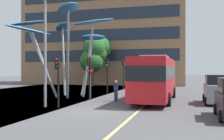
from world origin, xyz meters
TOP-DOWN VIEW (x-y plane):
  - ground at (-0.65, 0.00)m, footprint 120.00×240.00m
  - red_bus at (2.96, 6.46)m, footprint 2.94×10.29m
  - leaf_sculpture at (-5.43, 7.92)m, footprint 9.98×10.58m
  - traffic_light_kerb_near at (-2.84, 0.93)m, footprint 0.28×0.42m
  - traffic_light_kerb_far at (-2.44, 5.92)m, footprint 0.28×0.42m
  - traffic_light_island_mid at (-2.45, 11.29)m, footprint 0.28×0.42m
  - traffic_light_opposite at (-2.23, 17.67)m, footprint 0.28×0.42m
  - car_parked_mid at (7.65, 5.94)m, footprint 2.05×3.92m
  - street_lamp at (-3.50, 1.22)m, footprint 1.83×0.44m
  - tree_pavement_near at (-7.96, 23.93)m, footprint 4.46×4.92m
  - pedestrian at (-0.05, 5.58)m, footprint 0.34×0.34m
  - no_entry_sign at (-2.76, 7.11)m, footprint 0.60×0.12m
  - backdrop_building at (-8.71, 32.56)m, footprint 27.90×11.76m

SIDE VIEW (x-z plane):
  - ground at x=-0.65m, z-range -0.10..0.00m
  - pedestrian at x=-0.05m, z-range 0.00..1.68m
  - car_parked_mid at x=7.65m, z-range -0.06..2.09m
  - no_entry_sign at x=-2.76m, z-range 0.45..3.17m
  - red_bus at x=2.96m, z-range 0.17..3.79m
  - traffic_light_kerb_near at x=-2.84m, z-range 0.76..4.11m
  - traffic_light_kerb_far at x=-2.44m, z-range 0.81..4.42m
  - traffic_light_island_mid at x=-2.45m, z-range 0.82..4.44m
  - traffic_light_opposite at x=-2.23m, z-range 0.85..4.63m
  - street_lamp at x=-3.50m, z-range 1.07..8.70m
  - tree_pavement_near at x=-7.96m, z-range 1.28..8.89m
  - leaf_sculpture at x=-5.43m, z-range 2.22..10.00m
  - backdrop_building at x=-8.71m, z-range 0.00..19.87m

